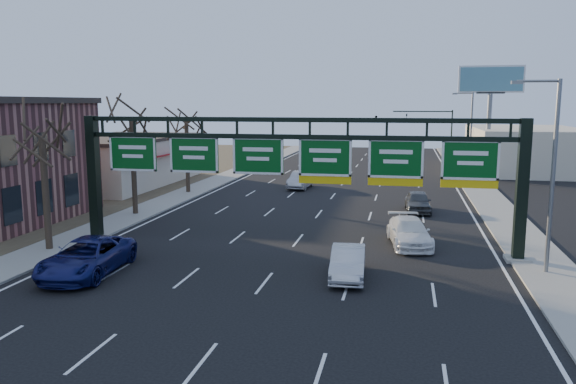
% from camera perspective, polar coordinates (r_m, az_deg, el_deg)
% --- Properties ---
extents(ground, '(160.00, 160.00, 0.00)m').
position_cam_1_polar(ground, '(23.51, -3.64, -10.71)').
color(ground, black).
rests_on(ground, ground).
extents(sidewalk_left, '(3.00, 120.00, 0.12)m').
position_cam_1_polar(sidewalk_left, '(46.05, -12.41, -1.01)').
color(sidewalk_left, gray).
rests_on(sidewalk_left, ground).
extents(sidewalk_right, '(3.00, 120.00, 0.12)m').
position_cam_1_polar(sidewalk_right, '(42.60, 20.87, -2.20)').
color(sidewalk_right, gray).
rests_on(sidewalk_right, ground).
extents(dirt_strip_left, '(21.00, 120.00, 0.06)m').
position_cam_1_polar(dirt_strip_left, '(52.22, -24.71, -0.49)').
color(dirt_strip_left, '#473D2B').
rests_on(dirt_strip_left, ground).
extents(lane_markings, '(21.60, 120.00, 0.01)m').
position_cam_1_polar(lane_markings, '(42.48, 3.56, -1.72)').
color(lane_markings, white).
rests_on(lane_markings, ground).
extents(sign_gantry, '(24.60, 1.20, 7.20)m').
position_cam_1_polar(sign_gantry, '(30.06, 0.63, 2.73)').
color(sign_gantry, black).
rests_on(sign_gantry, ground).
extents(cream_strip, '(10.90, 18.40, 4.70)m').
position_cam_1_polar(cream_strip, '(57.57, -16.72, 3.12)').
color(cream_strip, beige).
rests_on(cream_strip, ground).
extents(building_right_distant, '(12.00, 20.00, 5.00)m').
position_cam_1_polar(building_right_distant, '(72.87, 22.97, 4.07)').
color(building_right_distant, beige).
rests_on(building_right_distant, ground).
extents(tree_gantry, '(3.60, 3.60, 8.48)m').
position_cam_1_polar(tree_gantry, '(32.32, -23.84, 6.83)').
color(tree_gantry, '#2E2319').
rests_on(tree_gantry, sidewalk_left).
extents(tree_mid, '(3.60, 3.60, 9.24)m').
position_cam_1_polar(tree_mid, '(40.87, -15.68, 8.61)').
color(tree_mid, '#2E2319').
rests_on(tree_mid, sidewalk_left).
extents(tree_far, '(3.60, 3.60, 8.86)m').
position_cam_1_polar(tree_far, '(49.96, -10.33, 8.40)').
color(tree_far, '#2E2319').
rests_on(tree_far, sidewalk_left).
extents(streetlight_near, '(2.15, 0.22, 9.00)m').
position_cam_1_polar(streetlight_near, '(28.21, 25.12, 2.38)').
color(streetlight_near, slate).
rests_on(streetlight_near, sidewalk_right).
extents(streetlight_far, '(2.15, 0.22, 9.00)m').
position_cam_1_polar(streetlight_far, '(61.71, 17.97, 5.97)').
color(streetlight_far, slate).
rests_on(streetlight_far, sidewalk_right).
extents(billboard_right, '(7.00, 0.50, 12.00)m').
position_cam_1_polar(billboard_right, '(66.91, 19.88, 9.50)').
color(billboard_right, slate).
rests_on(billboard_right, ground).
extents(traffic_signal_mast, '(10.16, 0.54, 7.00)m').
position_cam_1_polar(traffic_signal_mast, '(76.34, 11.71, 7.04)').
color(traffic_signal_mast, black).
rests_on(traffic_signal_mast, ground).
extents(car_blue_suv, '(3.14, 6.12, 1.65)m').
position_cam_1_polar(car_blue_suv, '(27.95, -19.76, -6.23)').
color(car_blue_suv, navy).
rests_on(car_blue_suv, ground).
extents(car_silver_sedan, '(1.77, 4.42, 1.43)m').
position_cam_1_polar(car_silver_sedan, '(26.01, 6.11, -7.13)').
color(car_silver_sedan, '#B3B4B8').
rests_on(car_silver_sedan, ground).
extents(car_white_wagon, '(2.87, 5.42, 1.50)m').
position_cam_1_polar(car_white_wagon, '(32.31, 12.20, -4.01)').
color(car_white_wagon, white).
rests_on(car_white_wagon, ground).
extents(car_grey_far, '(2.00, 4.51, 1.51)m').
position_cam_1_polar(car_grey_far, '(42.33, 13.05, -0.95)').
color(car_grey_far, '#434548').
rests_on(car_grey_far, ground).
extents(car_silver_distant, '(1.94, 4.82, 1.56)m').
position_cam_1_polar(car_silver_distant, '(52.62, 1.32, 1.24)').
color(car_silver_distant, '#A9A9AE').
rests_on(car_silver_distant, ground).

